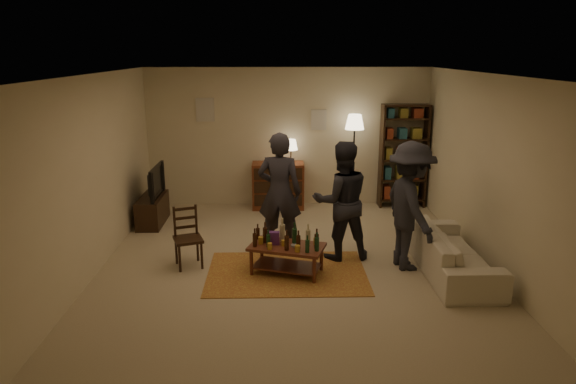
{
  "coord_description": "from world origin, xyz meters",
  "views": [
    {
      "loc": [
        -0.24,
        -7.0,
        3.01
      ],
      "look_at": [
        -0.07,
        0.1,
        1.04
      ],
      "focal_mm": 32.0,
      "sensor_mm": 36.0,
      "label": 1
    }
  ],
  "objects_px": {
    "floor_lamp": "(354,129)",
    "person_right": "(341,201)",
    "bookshelf": "(403,155)",
    "tv_stand": "(152,203)",
    "person_left": "(279,192)",
    "coffee_table": "(287,248)",
    "dresser": "(278,184)",
    "dining_chair": "(187,235)",
    "sofa": "(452,252)",
    "person_by_sofa": "(410,206)"
  },
  "relations": [
    {
      "from": "tv_stand",
      "to": "person_left",
      "type": "bearing_deg",
      "value": -29.64
    },
    {
      "from": "tv_stand",
      "to": "floor_lamp",
      "type": "relative_size",
      "value": 0.57
    },
    {
      "from": "person_left",
      "to": "person_by_sofa",
      "type": "bearing_deg",
      "value": 168.5
    },
    {
      "from": "bookshelf",
      "to": "sofa",
      "type": "distance_m",
      "value": 3.26
    },
    {
      "from": "dining_chair",
      "to": "dresser",
      "type": "xyz_separation_m",
      "value": [
        1.32,
        2.78,
        0.02
      ]
    },
    {
      "from": "sofa",
      "to": "dresser",
      "type": "bearing_deg",
      "value": 37.54
    },
    {
      "from": "coffee_table",
      "to": "bookshelf",
      "type": "xyz_separation_m",
      "value": [
        2.34,
        3.17,
        0.65
      ]
    },
    {
      "from": "floor_lamp",
      "to": "person_right",
      "type": "distance_m",
      "value": 2.63
    },
    {
      "from": "coffee_table",
      "to": "person_by_sofa",
      "type": "relative_size",
      "value": 0.62
    },
    {
      "from": "coffee_table",
      "to": "person_right",
      "type": "relative_size",
      "value": 0.64
    },
    {
      "from": "dresser",
      "to": "person_right",
      "type": "height_order",
      "value": "person_right"
    },
    {
      "from": "dining_chair",
      "to": "bookshelf",
      "type": "bearing_deg",
      "value": 17.96
    },
    {
      "from": "bookshelf",
      "to": "person_right",
      "type": "bearing_deg",
      "value": -120.34
    },
    {
      "from": "dining_chair",
      "to": "tv_stand",
      "type": "height_order",
      "value": "tv_stand"
    },
    {
      "from": "dining_chair",
      "to": "person_by_sofa",
      "type": "bearing_deg",
      "value": -21.79
    },
    {
      "from": "tv_stand",
      "to": "person_left",
      "type": "relative_size",
      "value": 0.57
    },
    {
      "from": "coffee_table",
      "to": "dining_chair",
      "type": "relative_size",
      "value": 1.28
    },
    {
      "from": "coffee_table",
      "to": "person_by_sofa",
      "type": "height_order",
      "value": "person_by_sofa"
    },
    {
      "from": "tv_stand",
      "to": "person_by_sofa",
      "type": "distance_m",
      "value": 4.57
    },
    {
      "from": "dining_chair",
      "to": "sofa",
      "type": "xyz_separation_m",
      "value": [
        3.71,
        -0.33,
        -0.16
      ]
    },
    {
      "from": "bookshelf",
      "to": "person_right",
      "type": "xyz_separation_m",
      "value": [
        -1.53,
        -2.61,
        -0.15
      ]
    },
    {
      "from": "coffee_table",
      "to": "sofa",
      "type": "distance_m",
      "value": 2.3
    },
    {
      "from": "sofa",
      "to": "person_left",
      "type": "height_order",
      "value": "person_left"
    },
    {
      "from": "person_left",
      "to": "person_right",
      "type": "relative_size",
      "value": 1.04
    },
    {
      "from": "dresser",
      "to": "floor_lamp",
      "type": "xyz_separation_m",
      "value": [
        1.45,
        -0.06,
        1.1
      ]
    },
    {
      "from": "person_right",
      "to": "bookshelf",
      "type": "bearing_deg",
      "value": -128.4
    },
    {
      "from": "coffee_table",
      "to": "person_left",
      "type": "height_order",
      "value": "person_left"
    },
    {
      "from": "tv_stand",
      "to": "person_left",
      "type": "xyz_separation_m",
      "value": [
        2.26,
        -1.28,
        0.54
      ]
    },
    {
      "from": "tv_stand",
      "to": "bookshelf",
      "type": "xyz_separation_m",
      "value": [
        4.69,
        0.98,
        0.65
      ]
    },
    {
      "from": "dining_chair",
      "to": "person_left",
      "type": "distance_m",
      "value": 1.52
    },
    {
      "from": "person_left",
      "to": "tv_stand",
      "type": "bearing_deg",
      "value": -19.37
    },
    {
      "from": "sofa",
      "to": "person_by_sofa",
      "type": "distance_m",
      "value": 0.85
    },
    {
      "from": "person_right",
      "to": "person_by_sofa",
      "type": "distance_m",
      "value": 0.99
    },
    {
      "from": "coffee_table",
      "to": "dining_chair",
      "type": "bearing_deg",
      "value": 167.09
    },
    {
      "from": "coffee_table",
      "to": "person_left",
      "type": "relative_size",
      "value": 0.61
    },
    {
      "from": "bookshelf",
      "to": "floor_lamp",
      "type": "xyz_separation_m",
      "value": [
        -0.99,
        -0.13,
        0.54
      ]
    },
    {
      "from": "coffee_table",
      "to": "dresser",
      "type": "relative_size",
      "value": 0.83
    },
    {
      "from": "tv_stand",
      "to": "dresser",
      "type": "relative_size",
      "value": 0.78
    },
    {
      "from": "coffee_table",
      "to": "person_left",
      "type": "bearing_deg",
      "value": 95.74
    },
    {
      "from": "coffee_table",
      "to": "dining_chair",
      "type": "height_order",
      "value": "dining_chair"
    },
    {
      "from": "tv_stand",
      "to": "floor_lamp",
      "type": "xyz_separation_m",
      "value": [
        3.7,
        0.85,
        1.19
      ]
    },
    {
      "from": "floor_lamp",
      "to": "person_right",
      "type": "xyz_separation_m",
      "value": [
        -0.54,
        -2.48,
        -0.69
      ]
    },
    {
      "from": "tv_stand",
      "to": "bookshelf",
      "type": "bearing_deg",
      "value": 11.8
    },
    {
      "from": "bookshelf",
      "to": "person_left",
      "type": "distance_m",
      "value": 3.33
    },
    {
      "from": "dresser",
      "to": "bookshelf",
      "type": "relative_size",
      "value": 0.67
    },
    {
      "from": "floor_lamp",
      "to": "person_right",
      "type": "bearing_deg",
      "value": -102.23
    },
    {
      "from": "dresser",
      "to": "person_left",
      "type": "xyz_separation_m",
      "value": [
        0.0,
        -2.2,
        0.45
      ]
    },
    {
      "from": "tv_stand",
      "to": "dresser",
      "type": "distance_m",
      "value": 2.43
    },
    {
      "from": "dining_chair",
      "to": "sofa",
      "type": "bearing_deg",
      "value": -24.31
    },
    {
      "from": "coffee_table",
      "to": "dining_chair",
      "type": "distance_m",
      "value": 1.46
    }
  ]
}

